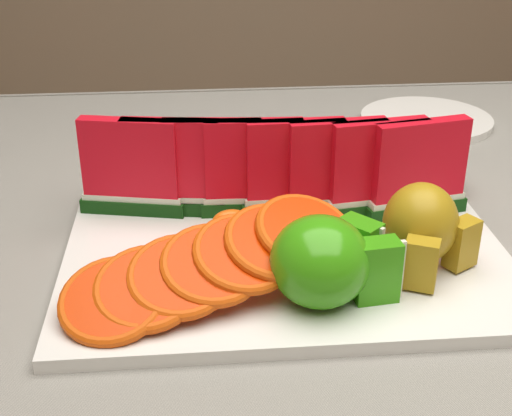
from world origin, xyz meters
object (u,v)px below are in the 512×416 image
Objects in this scene: platter at (285,251)px; side_plate at (426,120)px; fork at (233,176)px; pear_cluster at (423,227)px; apple_cluster at (328,261)px.

platter is 1.95× the size of side_plate.
side_plate is at bearing 30.13° from fork.
pear_cluster reaches higher than fork.
pear_cluster is at bearing 24.47° from apple_cluster.
pear_cluster is at bearing -108.17° from side_plate.
side_plate is (0.13, 0.39, -0.05)m from pear_cluster.
pear_cluster reaches higher than platter.
apple_cluster is 0.48m from side_plate.
pear_cluster is at bearing -56.89° from fork.
pear_cluster is 0.46× the size of fork.
pear_cluster is (0.09, 0.04, 0.01)m from apple_cluster.
fork is (-0.15, 0.23, -0.05)m from pear_cluster.
side_plate is 0.32m from fork.
platter is at bearing 105.61° from apple_cluster.
platter is 3.37× the size of apple_cluster.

